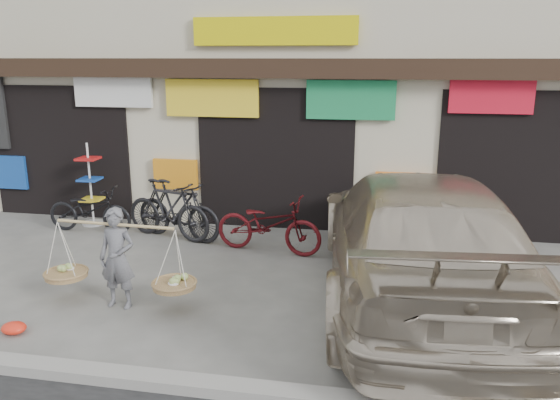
% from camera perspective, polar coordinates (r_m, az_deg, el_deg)
% --- Properties ---
extents(ground, '(70.00, 70.00, 0.00)m').
position_cam_1_polar(ground, '(7.61, -5.60, -10.65)').
color(ground, slate).
rests_on(ground, ground).
extents(kerb, '(70.00, 0.25, 0.12)m').
position_cam_1_polar(kerb, '(5.93, -11.21, -18.17)').
color(kerb, gray).
rests_on(kerb, ground).
extents(shophouse_block, '(14.00, 6.32, 7.00)m').
position_cam_1_polar(shophouse_block, '(13.16, 2.01, 15.59)').
color(shophouse_block, beige).
rests_on(shophouse_block, ground).
extents(street_vendor, '(2.14, 0.62, 1.37)m').
position_cam_1_polar(street_vendor, '(7.56, -16.60, -6.31)').
color(street_vendor, slate).
rests_on(street_vendor, ground).
extents(bike_0, '(1.71, 0.64, 0.89)m').
position_cam_1_polar(bike_0, '(10.95, -19.27, -0.96)').
color(bike_0, black).
rests_on(bike_0, ground).
extents(bike_1, '(1.89, 1.03, 1.09)m').
position_cam_1_polar(bike_1, '(10.18, -11.63, -0.99)').
color(bike_1, black).
rests_on(bike_1, ground).
extents(bike_2, '(1.96, 0.94, 0.99)m').
position_cam_1_polar(bike_2, '(9.28, -1.20, -2.56)').
color(bike_2, '#4F0D11').
rests_on(bike_2, ground).
extents(bike_3, '(1.89, 1.03, 1.09)m').
position_cam_1_polar(bike_3, '(10.11, -10.62, -1.05)').
color(bike_3, black).
rests_on(bike_3, ground).
extents(suv, '(3.01, 6.30, 1.77)m').
position_cam_1_polar(suv, '(7.69, 14.13, -3.68)').
color(suv, '#C0B29B').
rests_on(suv, ground).
extents(display_rack, '(0.45, 0.45, 1.64)m').
position_cam_1_polar(display_rack, '(11.41, -19.14, 0.79)').
color(display_rack, silver).
rests_on(display_rack, ground).
extents(red_bag, '(0.31, 0.25, 0.14)m').
position_cam_1_polar(red_bag, '(7.52, -26.06, -11.92)').
color(red_bag, red).
rests_on(red_bag, ground).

